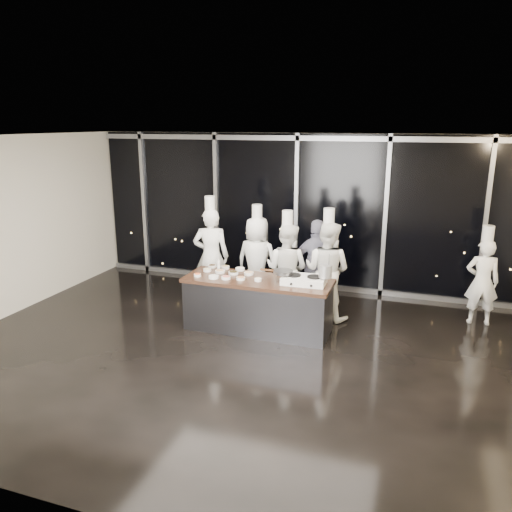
{
  "coord_description": "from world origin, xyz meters",
  "views": [
    {
      "loc": [
        2.51,
        -6.54,
        3.41
      ],
      "look_at": [
        -0.13,
        1.2,
        1.21
      ],
      "focal_mm": 35.0,
      "sensor_mm": 36.0,
      "label": 1
    }
  ],
  "objects_px": {
    "chef_far_left": "(211,256)",
    "chef_center": "(287,269)",
    "frying_pan": "(283,272)",
    "guest": "(317,266)",
    "stock_pot": "(325,271)",
    "stove": "(304,280)",
    "chef_right": "(327,270)",
    "chef_side": "(482,280)",
    "demo_counter": "(258,304)",
    "chef_left": "(257,260)"
  },
  "relations": [
    {
      "from": "stove",
      "to": "demo_counter",
      "type": "bearing_deg",
      "value": 178.77
    },
    {
      "from": "stove",
      "to": "stock_pot",
      "type": "relative_size",
      "value": 3.42
    },
    {
      "from": "frying_pan",
      "to": "chef_side",
      "type": "height_order",
      "value": "chef_side"
    },
    {
      "from": "demo_counter",
      "to": "chef_far_left",
      "type": "height_order",
      "value": "chef_far_left"
    },
    {
      "from": "demo_counter",
      "to": "chef_left",
      "type": "height_order",
      "value": "chef_left"
    },
    {
      "from": "stove",
      "to": "chef_left",
      "type": "xyz_separation_m",
      "value": [
        -1.2,
        1.19,
        -0.1
      ]
    },
    {
      "from": "guest",
      "to": "chef_side",
      "type": "distance_m",
      "value": 2.83
    },
    {
      "from": "chef_left",
      "to": "chef_center",
      "type": "xyz_separation_m",
      "value": [
        0.67,
        -0.32,
        -0.01
      ]
    },
    {
      "from": "frying_pan",
      "to": "stove",
      "type": "bearing_deg",
      "value": -0.34
    },
    {
      "from": "stock_pot",
      "to": "chef_left",
      "type": "xyz_separation_m",
      "value": [
        -1.54,
        1.19,
        -0.28
      ]
    },
    {
      "from": "stove",
      "to": "chef_left",
      "type": "distance_m",
      "value": 1.69
    },
    {
      "from": "frying_pan",
      "to": "chef_right",
      "type": "bearing_deg",
      "value": 56.94
    },
    {
      "from": "stove",
      "to": "chef_far_left",
      "type": "distance_m",
      "value": 2.25
    },
    {
      "from": "chef_side",
      "to": "stove",
      "type": "bearing_deg",
      "value": 23.92
    },
    {
      "from": "chef_left",
      "to": "guest",
      "type": "relative_size",
      "value": 1.12
    },
    {
      "from": "stove",
      "to": "chef_right",
      "type": "relative_size",
      "value": 0.35
    },
    {
      "from": "stove",
      "to": "chef_center",
      "type": "xyz_separation_m",
      "value": [
        -0.53,
        0.87,
        -0.11
      ]
    },
    {
      "from": "stock_pot",
      "to": "chef_right",
      "type": "bearing_deg",
      "value": 98.87
    },
    {
      "from": "stock_pot",
      "to": "guest",
      "type": "relative_size",
      "value": 0.12
    },
    {
      "from": "chef_far_left",
      "to": "chef_center",
      "type": "xyz_separation_m",
      "value": [
        1.51,
        -0.07,
        -0.09
      ]
    },
    {
      "from": "demo_counter",
      "to": "stock_pot",
      "type": "xyz_separation_m",
      "value": [
        1.12,
        0.01,
        0.69
      ]
    },
    {
      "from": "chef_center",
      "to": "chef_side",
      "type": "height_order",
      "value": "chef_center"
    },
    {
      "from": "chef_center",
      "to": "chef_right",
      "type": "relative_size",
      "value": 0.96
    },
    {
      "from": "stock_pot",
      "to": "chef_right",
      "type": "xyz_separation_m",
      "value": [
        -0.14,
        0.91,
        -0.25
      ]
    },
    {
      "from": "demo_counter",
      "to": "chef_center",
      "type": "bearing_deg",
      "value": 74.08
    },
    {
      "from": "frying_pan",
      "to": "demo_counter",
      "type": "bearing_deg",
      "value": 178.02
    },
    {
      "from": "frying_pan",
      "to": "chef_right",
      "type": "distance_m",
      "value": 1.09
    },
    {
      "from": "guest",
      "to": "frying_pan",
      "type": "bearing_deg",
      "value": 60.02
    },
    {
      "from": "stock_pot",
      "to": "chef_side",
      "type": "xyz_separation_m",
      "value": [
        2.44,
        1.51,
        -0.36
      ]
    },
    {
      "from": "demo_counter",
      "to": "guest",
      "type": "relative_size",
      "value": 1.43
    },
    {
      "from": "chef_center",
      "to": "stove",
      "type": "bearing_deg",
      "value": 131.53
    },
    {
      "from": "frying_pan",
      "to": "chef_side",
      "type": "bearing_deg",
      "value": 23.89
    },
    {
      "from": "stock_pot",
      "to": "chef_side",
      "type": "bearing_deg",
      "value": 31.76
    },
    {
      "from": "stove",
      "to": "chef_right",
      "type": "bearing_deg",
      "value": 75.64
    },
    {
      "from": "demo_counter",
      "to": "chef_far_left",
      "type": "relative_size",
      "value": 1.18
    },
    {
      "from": "stock_pot",
      "to": "chef_center",
      "type": "distance_m",
      "value": 1.26
    },
    {
      "from": "frying_pan",
      "to": "stock_pot",
      "type": "xyz_separation_m",
      "value": [
        0.69,
        0.01,
        0.08
      ]
    },
    {
      "from": "stock_pot",
      "to": "chef_right",
      "type": "distance_m",
      "value": 0.95
    },
    {
      "from": "chef_far_left",
      "to": "frying_pan",
      "type": "bearing_deg",
      "value": 133.26
    },
    {
      "from": "frying_pan",
      "to": "guest",
      "type": "height_order",
      "value": "guest"
    },
    {
      "from": "chef_far_left",
      "to": "guest",
      "type": "distance_m",
      "value": 2.02
    },
    {
      "from": "stock_pot",
      "to": "stove",
      "type": "bearing_deg",
      "value": -179.98
    },
    {
      "from": "chef_center",
      "to": "guest",
      "type": "height_order",
      "value": "chef_center"
    },
    {
      "from": "stove",
      "to": "chef_side",
      "type": "distance_m",
      "value": 3.17
    },
    {
      "from": "stove",
      "to": "chef_far_left",
      "type": "bearing_deg",
      "value": 153.16
    },
    {
      "from": "demo_counter",
      "to": "stock_pot",
      "type": "relative_size",
      "value": 11.92
    },
    {
      "from": "chef_left",
      "to": "chef_center",
      "type": "distance_m",
      "value": 0.74
    },
    {
      "from": "chef_right",
      "to": "chef_side",
      "type": "bearing_deg",
      "value": -153.14
    },
    {
      "from": "frying_pan",
      "to": "guest",
      "type": "relative_size",
      "value": 0.32
    },
    {
      "from": "frying_pan",
      "to": "chef_far_left",
      "type": "bearing_deg",
      "value": 148.47
    }
  ]
}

